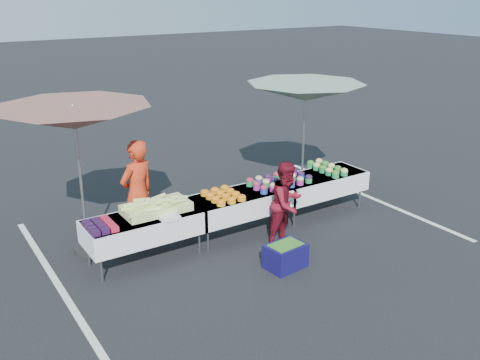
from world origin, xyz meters
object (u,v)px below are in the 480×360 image
umbrella_left (74,119)px  table_right (319,183)px  table_center (240,203)px  table_left (144,226)px  umbrella_right (305,93)px  storage_bin (285,255)px  vendor (138,194)px  customer (287,204)px

umbrella_left → table_right: bearing=-10.6°
table_center → table_left: bearing=180.0°
table_center → umbrella_right: (2.04, 0.80, 1.58)m
umbrella_left → storage_bin: 3.85m
table_right → vendor: vendor is taller
umbrella_right → storage_bin: (-2.12, -2.22, -1.96)m
customer → umbrella_left: (-2.93, 1.55, 1.51)m
vendor → storage_bin: size_ratio=2.84×
table_left → storage_bin: (1.72, -1.42, -0.38)m
umbrella_right → storage_bin: bearing=-133.8°
customer → storage_bin: customer is taller
table_left → table_center: (1.80, 0.00, 0.00)m
table_center → table_right: 1.80m
table_center → storage_bin: (-0.08, -1.42, -0.38)m
customer → table_center: bearing=105.4°
customer → umbrella_right: (1.59, 1.55, 1.45)m
umbrella_left → umbrella_right: size_ratio=1.11×
umbrella_right → table_right: bearing=-106.9°
umbrella_right → table_center: bearing=-158.6°
vendor → storage_bin: vendor is taller
table_center → table_right: size_ratio=1.00×
vendor → umbrella_left: umbrella_left is taller
vendor → umbrella_right: (3.69, 0.25, 1.25)m
table_center → table_right: same height
umbrella_left → storage_bin: size_ratio=4.18×
table_right → storage_bin: size_ratio=2.89×
storage_bin → vendor: bearing=122.5°
customer → umbrella_left: bearing=136.6°
table_center → umbrella_right: size_ratio=0.77×
table_center → vendor: 1.77m
customer → umbrella_right: umbrella_right is taller
vendor → table_center: bearing=142.3°
customer → umbrella_left: umbrella_left is taller
table_left → customer: (2.25, -0.75, 0.14)m
table_left → storage_bin: table_left is taller
customer → table_left: bearing=146.1°
table_left → storage_bin: bearing=-39.4°
table_right → umbrella_right: 1.79m
table_left → customer: size_ratio=1.29×
storage_bin → table_center: bearing=80.7°
table_right → umbrella_right: (0.24, 0.80, 1.58)m
customer → storage_bin: bearing=-143.9°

